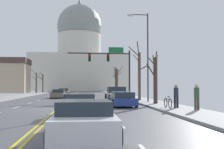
{
  "coord_description": "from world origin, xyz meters",
  "views": [
    {
      "loc": [
        1.89,
        -20.43,
        1.71
      ],
      "look_at": [
        7.25,
        31.72,
        3.94
      ],
      "focal_mm": 43.34,
      "sensor_mm": 36.0,
      "label": 1
    }
  ],
  "objects_px": {
    "sedan_near_02": "(80,105)",
    "signal_gantry": "(112,62)",
    "pedestrian_00": "(176,95)",
    "street_lamp_right": "(145,50)",
    "sedan_near_03": "(84,120)",
    "bicycle_parked": "(168,103)",
    "pedestrian_01": "(197,96)",
    "sedan_near_01": "(122,100)",
    "sedan_oncoming_00": "(59,94)",
    "pickup_truck_near_00": "(117,95)",
    "sedan_oncoming_01": "(64,92)"
  },
  "relations": [
    {
      "from": "sedan_near_02",
      "to": "signal_gantry",
      "type": "bearing_deg",
      "value": 78.45
    },
    {
      "from": "signal_gantry",
      "to": "pedestrian_00",
      "type": "height_order",
      "value": "signal_gantry"
    },
    {
      "from": "street_lamp_right",
      "to": "sedan_near_03",
      "type": "relative_size",
      "value": 1.9
    },
    {
      "from": "bicycle_parked",
      "to": "street_lamp_right",
      "type": "bearing_deg",
      "value": 89.7
    },
    {
      "from": "pedestrian_01",
      "to": "sedan_near_01",
      "type": "bearing_deg",
      "value": 126.66
    },
    {
      "from": "signal_gantry",
      "to": "sedan_oncoming_00",
      "type": "bearing_deg",
      "value": 143.39
    },
    {
      "from": "pedestrian_01",
      "to": "sedan_near_03",
      "type": "bearing_deg",
      "value": -132.2
    },
    {
      "from": "pickup_truck_near_00",
      "to": "sedan_oncoming_01",
      "type": "height_order",
      "value": "pickup_truck_near_00"
    },
    {
      "from": "sedan_oncoming_00",
      "to": "street_lamp_right",
      "type": "bearing_deg",
      "value": -52.68
    },
    {
      "from": "sedan_near_02",
      "to": "sedan_oncoming_00",
      "type": "height_order",
      "value": "sedan_near_02"
    },
    {
      "from": "sedan_near_03",
      "to": "sedan_oncoming_01",
      "type": "height_order",
      "value": "sedan_oncoming_01"
    },
    {
      "from": "pickup_truck_near_00",
      "to": "sedan_oncoming_00",
      "type": "bearing_deg",
      "value": 125.78
    },
    {
      "from": "street_lamp_right",
      "to": "sedan_near_02",
      "type": "relative_size",
      "value": 2.08
    },
    {
      "from": "street_lamp_right",
      "to": "sedan_near_03",
      "type": "bearing_deg",
      "value": -109.18
    },
    {
      "from": "sedan_near_01",
      "to": "sedan_near_02",
      "type": "xyz_separation_m",
      "value": [
        -3.46,
        -6.9,
        0.03
      ]
    },
    {
      "from": "pedestrian_01",
      "to": "bicycle_parked",
      "type": "distance_m",
      "value": 2.55
    },
    {
      "from": "sedan_oncoming_01",
      "to": "signal_gantry",
      "type": "bearing_deg",
      "value": -64.69
    },
    {
      "from": "sedan_near_03",
      "to": "sedan_near_02",
      "type": "bearing_deg",
      "value": 92.34
    },
    {
      "from": "sedan_oncoming_00",
      "to": "sedan_oncoming_01",
      "type": "height_order",
      "value": "sedan_oncoming_01"
    },
    {
      "from": "sedan_near_03",
      "to": "pedestrian_00",
      "type": "height_order",
      "value": "pedestrian_00"
    },
    {
      "from": "signal_gantry",
      "to": "street_lamp_right",
      "type": "distance_m",
      "value": 7.92
    },
    {
      "from": "signal_gantry",
      "to": "pickup_truck_near_00",
      "type": "xyz_separation_m",
      "value": [
        0.09,
        -4.7,
        -4.01
      ]
    },
    {
      "from": "pickup_truck_near_00",
      "to": "bicycle_parked",
      "type": "relative_size",
      "value": 3.11
    },
    {
      "from": "signal_gantry",
      "to": "sedan_near_01",
      "type": "height_order",
      "value": "signal_gantry"
    },
    {
      "from": "street_lamp_right",
      "to": "pickup_truck_near_00",
      "type": "xyz_separation_m",
      "value": [
        -2.52,
        2.76,
        -4.57
      ]
    },
    {
      "from": "sedan_near_02",
      "to": "pedestrian_01",
      "type": "xyz_separation_m",
      "value": [
        7.57,
        1.38,
        0.48
      ]
    },
    {
      "from": "sedan_near_01",
      "to": "pedestrian_00",
      "type": "bearing_deg",
      "value": -45.75
    },
    {
      "from": "pedestrian_01",
      "to": "sedan_oncoming_00",
      "type": "bearing_deg",
      "value": 116.3
    },
    {
      "from": "street_lamp_right",
      "to": "sedan_near_01",
      "type": "height_order",
      "value": "street_lamp_right"
    },
    {
      "from": "sedan_near_02",
      "to": "pedestrian_00",
      "type": "relative_size",
      "value": 2.55
    },
    {
      "from": "sedan_oncoming_01",
      "to": "pedestrian_01",
      "type": "height_order",
      "value": "pedestrian_01"
    },
    {
      "from": "signal_gantry",
      "to": "sedan_near_03",
      "type": "relative_size",
      "value": 1.69
    },
    {
      "from": "sedan_near_02",
      "to": "pedestrian_00",
      "type": "xyz_separation_m",
      "value": [
        6.88,
        3.39,
        0.47
      ]
    },
    {
      "from": "pickup_truck_near_00",
      "to": "pedestrian_00",
      "type": "height_order",
      "value": "pedestrian_00"
    },
    {
      "from": "pickup_truck_near_00",
      "to": "sedan_near_02",
      "type": "height_order",
      "value": "pickup_truck_near_00"
    },
    {
      "from": "sedan_oncoming_00",
      "to": "sedan_near_03",
      "type": "bearing_deg",
      "value": -83.13
    },
    {
      "from": "sedan_near_02",
      "to": "street_lamp_right",
      "type": "bearing_deg",
      "value": 59.52
    },
    {
      "from": "signal_gantry",
      "to": "pedestrian_00",
      "type": "xyz_separation_m",
      "value": [
        3.16,
        -14.84,
        -3.68
      ]
    },
    {
      "from": "signal_gantry",
      "to": "sedan_oncoming_01",
      "type": "bearing_deg",
      "value": 115.31
    },
    {
      "from": "pedestrian_01",
      "to": "bicycle_parked",
      "type": "height_order",
      "value": "pedestrian_01"
    },
    {
      "from": "sedan_near_03",
      "to": "bicycle_parked",
      "type": "relative_size",
      "value": 2.64
    },
    {
      "from": "pedestrian_00",
      "to": "sedan_near_01",
      "type": "bearing_deg",
      "value": 134.25
    },
    {
      "from": "street_lamp_right",
      "to": "pedestrian_00",
      "type": "xyz_separation_m",
      "value": [
        0.54,
        -7.38,
        -4.23
      ]
    },
    {
      "from": "sedan_near_03",
      "to": "sedan_oncoming_00",
      "type": "distance_m",
      "value": 30.36
    },
    {
      "from": "pedestrian_00",
      "to": "pedestrian_01",
      "type": "distance_m",
      "value": 2.12
    },
    {
      "from": "street_lamp_right",
      "to": "pedestrian_01",
      "type": "distance_m",
      "value": 10.36
    },
    {
      "from": "pickup_truck_near_00",
      "to": "pedestrian_00",
      "type": "relative_size",
      "value": 3.3
    },
    {
      "from": "pedestrian_00",
      "to": "sedan_near_02",
      "type": "bearing_deg",
      "value": -153.79
    },
    {
      "from": "street_lamp_right",
      "to": "sedan_oncoming_01",
      "type": "xyz_separation_m",
      "value": [
        -9.74,
        22.54,
        -4.69
      ]
    },
    {
      "from": "sedan_near_01",
      "to": "sedan_near_02",
      "type": "height_order",
      "value": "sedan_near_02"
    }
  ]
}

